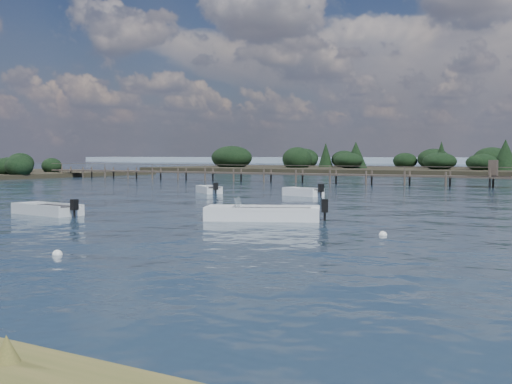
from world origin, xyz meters
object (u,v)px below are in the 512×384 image
Objects in this scene: tender_far_grey at (209,191)px; dinghy_mid_grey at (47,212)px; jetty at (267,174)px; tender_far_white at (303,194)px; dinghy_mid_white_a at (262,216)px.

dinghy_mid_grey is (3.95, -20.48, -0.01)m from tender_far_grey.
jetty is at bearing 104.68° from dinghy_mid_grey.
tender_far_white is at bearing 3.95° from tender_far_grey.
tender_far_grey is 20.86m from dinghy_mid_grey.
tender_far_grey reaches higher than dinghy_mid_grey.
dinghy_mid_white_a is at bearing -69.11° from tender_far_white.
jetty is at bearing 108.04° from tender_far_grey.
tender_far_grey is at bearing 131.83° from dinghy_mid_white_a.
tender_far_white is 0.64× the size of dinghy_mid_white_a.
jetty is (-15.79, 21.69, 0.80)m from tender_far_white.
dinghy_mid_grey is 11.83m from dinghy_mid_white_a.
tender_far_white is at bearing 77.73° from dinghy_mid_grey.
jetty reaches higher than dinghy_mid_white_a.
jetty is (-11.21, 42.76, 0.83)m from dinghy_mid_grey.
dinghy_mid_white_a is (11.32, 3.42, 0.02)m from dinghy_mid_grey.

